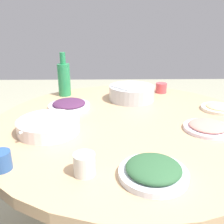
{
  "coord_description": "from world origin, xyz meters",
  "views": [
    {
      "loc": [
        1.15,
        -0.1,
        1.24
      ],
      "look_at": [
        -0.05,
        -0.08,
        0.78
      ],
      "focal_mm": 40.03,
      "sensor_mm": 36.0,
      "label": 1
    }
  ],
  "objects_px": {
    "tea_cup_side": "(161,88)",
    "green_bottle": "(64,79)",
    "tea_cup_far": "(84,164)",
    "dish_greens": "(153,171)",
    "dish_shrimp": "(208,127)",
    "dish_eggplant": "(69,105)",
    "tea_cup_near": "(1,161)",
    "round_dining_table": "(128,142)",
    "rice_bowl": "(132,93)",
    "soup_bowl": "(49,126)",
    "dish_noodles": "(219,108)"
  },
  "relations": [
    {
      "from": "soup_bowl",
      "to": "tea_cup_far",
      "type": "bearing_deg",
      "value": 29.76
    },
    {
      "from": "green_bottle",
      "to": "round_dining_table",
      "type": "bearing_deg",
      "value": 41.4
    },
    {
      "from": "round_dining_table",
      "to": "dish_greens",
      "type": "relative_size",
      "value": 6.02
    },
    {
      "from": "round_dining_table",
      "to": "dish_noodles",
      "type": "relative_size",
      "value": 7.05
    },
    {
      "from": "tea_cup_near",
      "to": "tea_cup_far",
      "type": "xyz_separation_m",
      "value": [
        0.04,
        0.29,
        0.0
      ]
    },
    {
      "from": "dish_greens",
      "to": "tea_cup_far",
      "type": "relative_size",
      "value": 3.02
    },
    {
      "from": "dish_greens",
      "to": "tea_cup_near",
      "type": "height_order",
      "value": "tea_cup_near"
    },
    {
      "from": "dish_eggplant",
      "to": "green_bottle",
      "type": "bearing_deg",
      "value": -165.98
    },
    {
      "from": "dish_shrimp",
      "to": "soup_bowl",
      "type": "bearing_deg",
      "value": -89.81
    },
    {
      "from": "dish_noodles",
      "to": "tea_cup_side",
      "type": "xyz_separation_m",
      "value": [
        -0.34,
        -0.25,
        0.02
      ]
    },
    {
      "from": "dish_shrimp",
      "to": "tea_cup_side",
      "type": "distance_m",
      "value": 0.61
    },
    {
      "from": "soup_bowl",
      "to": "dish_shrimp",
      "type": "relative_size",
      "value": 1.29
    },
    {
      "from": "tea_cup_side",
      "to": "soup_bowl",
      "type": "bearing_deg",
      "value": -46.04
    },
    {
      "from": "dish_noodles",
      "to": "round_dining_table",
      "type": "bearing_deg",
      "value": -75.02
    },
    {
      "from": "dish_greens",
      "to": "soup_bowl",
      "type": "bearing_deg",
      "value": -130.21
    },
    {
      "from": "dish_eggplant",
      "to": "green_bottle",
      "type": "distance_m",
      "value": 0.28
    },
    {
      "from": "soup_bowl",
      "to": "rice_bowl",
      "type": "bearing_deg",
      "value": 137.75
    },
    {
      "from": "dish_noodles",
      "to": "dish_eggplant",
      "type": "distance_m",
      "value": 0.84
    },
    {
      "from": "dish_greens",
      "to": "tea_cup_side",
      "type": "xyz_separation_m",
      "value": [
        -0.96,
        0.22,
        0.01
      ]
    },
    {
      "from": "tea_cup_side",
      "to": "green_bottle",
      "type": "bearing_deg",
      "value": -85.71
    },
    {
      "from": "dish_greens",
      "to": "dish_shrimp",
      "type": "height_order",
      "value": "dish_greens"
    },
    {
      "from": "rice_bowl",
      "to": "dish_shrimp",
      "type": "bearing_deg",
      "value": 34.04
    },
    {
      "from": "soup_bowl",
      "to": "tea_cup_side",
      "type": "distance_m",
      "value": 0.88
    },
    {
      "from": "dish_greens",
      "to": "tea_cup_far",
      "type": "distance_m",
      "value": 0.22
    },
    {
      "from": "rice_bowl",
      "to": "dish_noodles",
      "type": "relative_size",
      "value": 1.45
    },
    {
      "from": "round_dining_table",
      "to": "dish_eggplant",
      "type": "xyz_separation_m",
      "value": [
        -0.18,
        -0.32,
        0.14
      ]
    },
    {
      "from": "dish_greens",
      "to": "tea_cup_near",
      "type": "relative_size",
      "value": 3.19
    },
    {
      "from": "green_bottle",
      "to": "soup_bowl",
      "type": "bearing_deg",
      "value": 1.56
    },
    {
      "from": "dish_shrimp",
      "to": "tea_cup_side",
      "type": "xyz_separation_m",
      "value": [
        -0.61,
        -0.09,
        0.02
      ]
    },
    {
      "from": "green_bottle",
      "to": "tea_cup_side",
      "type": "xyz_separation_m",
      "value": [
        -0.05,
        0.65,
        -0.08
      ]
    },
    {
      "from": "dish_greens",
      "to": "green_bottle",
      "type": "xyz_separation_m",
      "value": [
        -0.91,
        -0.43,
        0.09
      ]
    },
    {
      "from": "round_dining_table",
      "to": "rice_bowl",
      "type": "bearing_deg",
      "value": 171.98
    },
    {
      "from": "dish_eggplant",
      "to": "dish_shrimp",
      "type": "bearing_deg",
      "value": 65.67
    },
    {
      "from": "dish_greens",
      "to": "green_bottle",
      "type": "distance_m",
      "value": 1.01
    },
    {
      "from": "round_dining_table",
      "to": "dish_greens",
      "type": "distance_m",
      "value": 0.5
    },
    {
      "from": "tea_cup_near",
      "to": "soup_bowl",
      "type": "bearing_deg",
      "value": 161.97
    },
    {
      "from": "tea_cup_side",
      "to": "dish_noodles",
      "type": "bearing_deg",
      "value": 36.45
    },
    {
      "from": "soup_bowl",
      "to": "dish_noodles",
      "type": "bearing_deg",
      "value": 106.56
    },
    {
      "from": "rice_bowl",
      "to": "round_dining_table",
      "type": "bearing_deg",
      "value": -8.02
    },
    {
      "from": "rice_bowl",
      "to": "dish_shrimp",
      "type": "relative_size",
      "value": 1.31
    },
    {
      "from": "round_dining_table",
      "to": "soup_bowl",
      "type": "xyz_separation_m",
      "value": [
        0.12,
        -0.37,
        0.15
      ]
    },
    {
      "from": "dish_noodles",
      "to": "rice_bowl",
      "type": "bearing_deg",
      "value": -112.34
    },
    {
      "from": "dish_shrimp",
      "to": "green_bottle",
      "type": "distance_m",
      "value": 0.93
    },
    {
      "from": "green_bottle",
      "to": "tea_cup_far",
      "type": "bearing_deg",
      "value": 12.91
    },
    {
      "from": "dish_noodles",
      "to": "tea_cup_far",
      "type": "relative_size",
      "value": 2.58
    },
    {
      "from": "dish_eggplant",
      "to": "tea_cup_near",
      "type": "distance_m",
      "value": 0.62
    },
    {
      "from": "rice_bowl",
      "to": "tea_cup_near",
      "type": "xyz_separation_m",
      "value": [
        0.75,
        -0.51,
        -0.01
      ]
    },
    {
      "from": "soup_bowl",
      "to": "dish_noodles",
      "type": "height_order",
      "value": "soup_bowl"
    },
    {
      "from": "dish_greens",
      "to": "green_bottle",
      "type": "bearing_deg",
      "value": -154.81
    },
    {
      "from": "dish_eggplant",
      "to": "tea_cup_near",
      "type": "relative_size",
      "value": 3.29
    }
  ]
}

